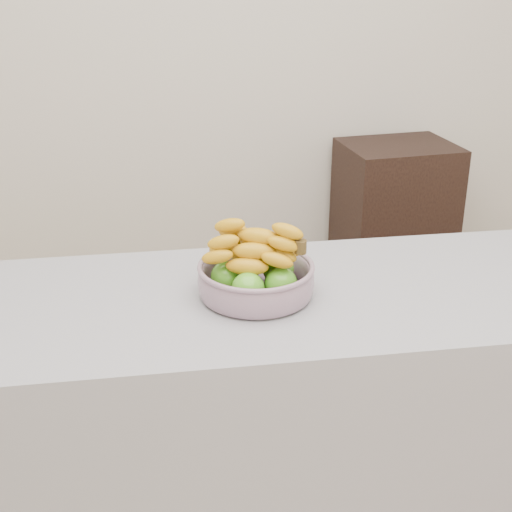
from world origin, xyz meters
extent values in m
cube|color=beige|center=(0.00, 2.00, 1.35)|extent=(4.00, 0.05, 2.70)
cube|color=#98979F|center=(0.00, 0.36, 0.45)|extent=(2.00, 0.60, 0.90)
cube|color=black|center=(0.75, 1.78, 0.43)|extent=(0.51, 0.43, 0.86)
cylinder|color=#97A5B5|center=(-0.10, 0.36, 0.91)|extent=(0.23, 0.23, 0.01)
torus|color=#97A5B5|center=(-0.10, 0.36, 0.97)|extent=(0.27, 0.27, 0.01)
sphere|color=#409519|center=(-0.13, 0.30, 0.95)|extent=(0.08, 0.08, 0.08)
sphere|color=#409519|center=(-0.05, 0.32, 0.95)|extent=(0.08, 0.08, 0.08)
sphere|color=#409519|center=(-0.04, 0.39, 0.95)|extent=(0.08, 0.08, 0.08)
sphere|color=#409519|center=(-0.12, 0.43, 0.95)|extent=(0.08, 0.08, 0.08)
sphere|color=#409519|center=(-0.17, 0.37, 0.95)|extent=(0.08, 0.08, 0.08)
ellipsoid|color=gold|center=(-0.13, 0.33, 0.99)|extent=(0.17, 0.09, 0.04)
ellipsoid|color=gold|center=(-0.11, 0.36, 0.99)|extent=(0.17, 0.11, 0.04)
ellipsoid|color=gold|center=(-0.09, 0.40, 0.99)|extent=(0.17, 0.12, 0.04)
ellipsoid|color=gold|center=(-0.11, 0.34, 1.02)|extent=(0.17, 0.08, 0.04)
ellipsoid|color=gold|center=(-0.09, 0.38, 1.02)|extent=(0.16, 0.13, 0.04)
ellipsoid|color=gold|center=(-0.10, 0.36, 1.05)|extent=(0.17, 0.11, 0.04)
cylinder|color=#443416|center=(-0.01, 0.32, 1.03)|extent=(0.03, 0.03, 0.03)
camera|label=1|loc=(-0.33, -1.11, 1.65)|focal=50.00mm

